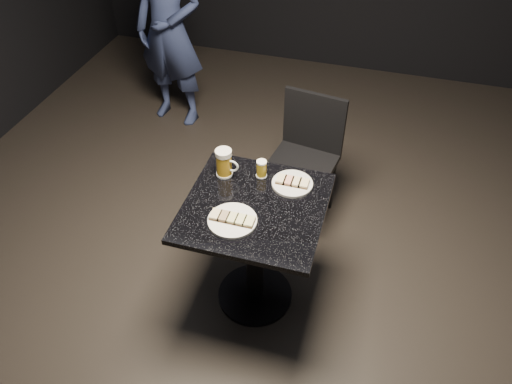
% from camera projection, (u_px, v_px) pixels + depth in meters
% --- Properties ---
extents(floor, '(6.00, 6.00, 0.00)m').
position_uv_depth(floor, '(255.00, 295.00, 2.99)').
color(floor, black).
rests_on(floor, ground).
extents(plate_large, '(0.24, 0.24, 0.01)m').
position_uv_depth(plate_large, '(232.00, 221.00, 2.40)').
color(plate_large, white).
rests_on(plate_large, table).
extents(plate_small, '(0.21, 0.21, 0.01)m').
position_uv_depth(plate_small, '(292.00, 184.00, 2.60)').
color(plate_small, silver).
rests_on(plate_small, table).
extents(patron, '(0.62, 0.45, 1.59)m').
position_uv_depth(patron, '(169.00, 30.00, 3.90)').
color(patron, navy).
rests_on(patron, floor).
extents(table, '(0.70, 0.70, 0.75)m').
position_uv_depth(table, '(255.00, 238.00, 2.65)').
color(table, black).
rests_on(table, floor).
extents(beer_mug, '(0.13, 0.09, 0.16)m').
position_uv_depth(beer_mug, '(224.00, 163.00, 2.61)').
color(beer_mug, silver).
rests_on(beer_mug, table).
extents(beer_tumbler, '(0.06, 0.06, 0.10)m').
position_uv_depth(beer_tumbler, '(262.00, 169.00, 2.62)').
color(beer_tumbler, silver).
rests_on(beer_tumbler, table).
extents(chair, '(0.46, 0.46, 0.87)m').
position_uv_depth(chair, '(306.00, 153.00, 3.21)').
color(chair, black).
rests_on(chair, floor).
extents(canapes_on_plate_large, '(0.22, 0.07, 0.02)m').
position_uv_depth(canapes_on_plate_large, '(232.00, 218.00, 2.39)').
color(canapes_on_plate_large, '#4C3521').
rests_on(canapes_on_plate_large, plate_large).
extents(canapes_on_plate_small, '(0.17, 0.07, 0.02)m').
position_uv_depth(canapes_on_plate_small, '(292.00, 181.00, 2.58)').
color(canapes_on_plate_small, '#4C3521').
rests_on(canapes_on_plate_small, plate_small).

